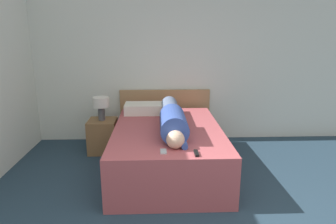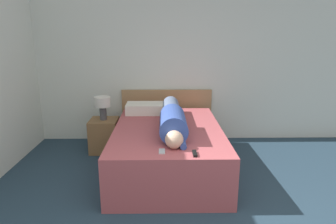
# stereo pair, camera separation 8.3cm
# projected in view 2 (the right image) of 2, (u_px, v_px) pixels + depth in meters

# --- Properties ---
(wall_back) EXTENTS (5.95, 0.06, 2.60)m
(wall_back) POSITION_uv_depth(u_px,v_px,m) (181.00, 63.00, 4.95)
(wall_back) COLOR silver
(wall_back) RESTS_ON ground_plane
(bed) EXTENTS (1.38, 2.07, 0.59)m
(bed) POSITION_uv_depth(u_px,v_px,m) (168.00, 149.00, 3.98)
(bed) COLOR #A84C51
(bed) RESTS_ON ground_plane
(headboard) EXTENTS (1.50, 0.04, 0.87)m
(headboard) POSITION_uv_depth(u_px,v_px,m) (167.00, 115.00, 5.09)
(headboard) COLOR #A37A51
(headboard) RESTS_ON ground_plane
(nightstand) EXTENTS (0.42, 0.42, 0.51)m
(nightstand) POSITION_uv_depth(u_px,v_px,m) (104.00, 135.00, 4.63)
(nightstand) COLOR brown
(nightstand) RESTS_ON ground_plane
(table_lamp) EXTENTS (0.25, 0.25, 0.36)m
(table_lamp) POSITION_uv_depth(u_px,v_px,m) (103.00, 104.00, 4.50)
(table_lamp) COLOR #4C4C51
(table_lamp) RESTS_ON nightstand
(person_lying) EXTENTS (0.32, 1.66, 0.32)m
(person_lying) POSITION_uv_depth(u_px,v_px,m) (172.00, 119.00, 3.80)
(person_lying) COLOR #DBB293
(person_lying) RESTS_ON bed
(pillow_near_headboard) EXTENTS (0.62, 0.37, 0.15)m
(pillow_near_headboard) POSITION_uv_depth(u_px,v_px,m) (147.00, 108.00, 4.59)
(pillow_near_headboard) COLOR silver
(pillow_near_headboard) RESTS_ON bed
(tv_remote) EXTENTS (0.04, 0.15, 0.02)m
(tv_remote) POSITION_uv_depth(u_px,v_px,m) (195.00, 153.00, 3.03)
(tv_remote) COLOR black
(tv_remote) RESTS_ON bed
(cell_phone) EXTENTS (0.06, 0.13, 0.01)m
(cell_phone) POSITION_uv_depth(u_px,v_px,m) (162.00, 151.00, 3.10)
(cell_phone) COLOR #B2B7BC
(cell_phone) RESTS_ON bed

